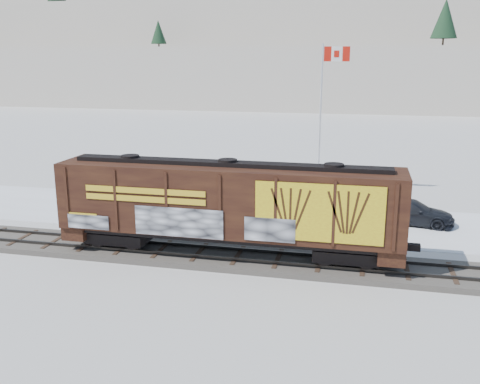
% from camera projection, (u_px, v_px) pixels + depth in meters
% --- Properties ---
extents(ground, '(500.00, 500.00, 0.00)m').
position_uv_depth(ground, '(199.00, 257.00, 26.85)').
color(ground, white).
rests_on(ground, ground).
extents(rail_track, '(50.00, 3.40, 0.43)m').
position_uv_depth(rail_track, '(199.00, 255.00, 26.82)').
color(rail_track, '#59544C').
rests_on(rail_track, ground).
extents(parking_strip, '(40.00, 8.00, 0.03)m').
position_uv_depth(parking_strip, '(234.00, 216.00, 33.94)').
color(parking_strip, white).
rests_on(parking_strip, ground).
extents(hillside, '(360.00, 110.00, 93.00)m').
position_uv_depth(hillside, '(340.00, 43.00, 155.57)').
color(hillside, white).
rests_on(hillside, ground).
extents(hopper_railcar, '(16.61, 3.06, 4.54)m').
position_uv_depth(hopper_railcar, '(228.00, 203.00, 25.80)').
color(hopper_railcar, black).
rests_on(hopper_railcar, rail_track).
extents(flagpole, '(2.30, 0.90, 10.74)m').
position_uv_depth(flagpole, '(321.00, 142.00, 38.14)').
color(flagpole, silver).
rests_on(flagpole, ground).
extents(car_silver, '(4.64, 2.69, 1.49)m').
position_uv_depth(car_silver, '(188.00, 201.00, 34.50)').
color(car_silver, '#AFB1B6').
rests_on(car_silver, parking_strip).
extents(car_white, '(5.50, 3.20, 1.71)m').
position_uv_depth(car_white, '(269.00, 203.00, 33.54)').
color(car_white, white).
rests_on(car_white, parking_strip).
extents(car_dark, '(5.26, 2.83, 1.45)m').
position_uv_depth(car_dark, '(411.00, 212.00, 32.16)').
color(car_dark, black).
rests_on(car_dark, parking_strip).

